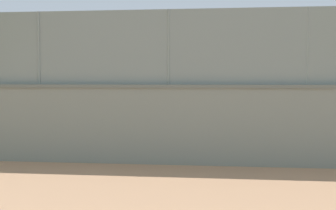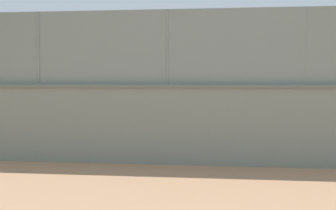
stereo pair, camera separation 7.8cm
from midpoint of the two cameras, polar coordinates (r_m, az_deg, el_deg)
name	(u,v)px [view 1 (the left image)]	position (r m, az deg, el deg)	size (l,w,h in m)	color
ground_plane	(174,124)	(19.91, 0.65, -2.33)	(260.00, 260.00, 0.00)	tan
perimeter_wall	(168,124)	(10.46, -0.16, -2.37)	(31.34, 0.54, 1.82)	gray
fence_panel_on_wall	(168,47)	(10.44, -0.16, 7.26)	(30.78, 0.19, 1.70)	gray
player_crossing_court	(211,108)	(16.39, 5.26, -0.41)	(1.19, 0.70, 1.53)	navy
player_foreground_swinging	(267,104)	(20.06, 12.21, 0.06)	(0.69, 0.80, 1.46)	navy
sports_ball	(174,138)	(14.75, 0.62, -4.10)	(0.11, 0.11, 0.11)	white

